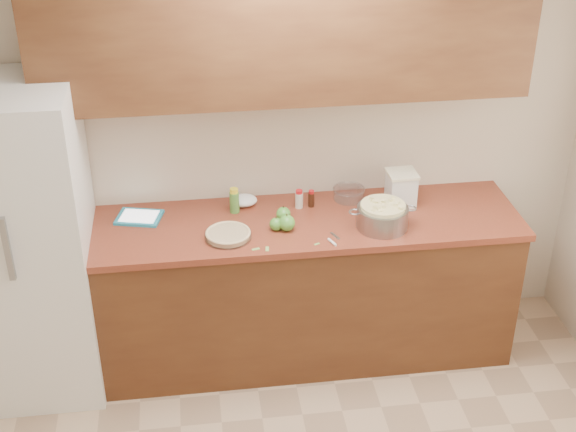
{
  "coord_description": "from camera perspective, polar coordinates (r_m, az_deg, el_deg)",
  "views": [
    {
      "loc": [
        -0.53,
        -2.39,
        3.17
      ],
      "look_at": [
        -0.01,
        1.43,
        0.98
      ],
      "focal_mm": 50.0,
      "sensor_mm": 36.0,
      "label": 1
    }
  ],
  "objects": [
    {
      "name": "fridge",
      "position": [
        4.55,
        -18.19,
        -1.98
      ],
      "size": [
        0.7,
        0.7,
        1.8
      ],
      "primitive_type": "cube",
      "color": "silver",
      "rests_on": "ground"
    },
    {
      "name": "apple_center",
      "position": [
        4.49,
        -0.33,
        0.14
      ],
      "size": [
        0.08,
        0.08,
        0.09
      ],
      "color": "#4A9532",
      "rests_on": "counter_run"
    },
    {
      "name": "lemon_bottle",
      "position": [
        4.57,
        -3.84,
        1.08
      ],
      "size": [
        0.06,
        0.06,
        0.15
      ],
      "rotation": [
        0.0,
        0.0,
        -0.1
      ],
      "color": "#4C8C38",
      "rests_on": "counter_run"
    },
    {
      "name": "pie",
      "position": [
        4.35,
        -4.28,
        -1.33
      ],
      "size": [
        0.25,
        0.25,
        0.04
      ],
      "rotation": [
        0.0,
        0.0,
        -0.06
      ],
      "color": "silver",
      "rests_on": "counter_run"
    },
    {
      "name": "apple_left",
      "position": [
        4.4,
        -0.85,
        -0.58
      ],
      "size": [
        0.07,
        0.07,
        0.09
      ],
      "color": "#4A9532",
      "rests_on": "counter_run"
    },
    {
      "name": "peel_a",
      "position": [
        4.25,
        -1.49,
        -2.35
      ],
      "size": [
        0.02,
        0.05,
        0.0
      ],
      "primitive_type": "cube",
      "rotation": [
        0.0,
        0.0,
        1.45
      ],
      "color": "#8CBB5B",
      "rests_on": "counter_run"
    },
    {
      "name": "apple_front",
      "position": [
        4.39,
        -0.08,
        -0.5
      ],
      "size": [
        0.09,
        0.09,
        0.1
      ],
      "color": "#4A9532",
      "rests_on": "counter_run"
    },
    {
      "name": "paper_towel",
      "position": [
        4.66,
        -3.15,
        1.11
      ],
      "size": [
        0.17,
        0.14,
        0.06
      ],
      "primitive_type": "ellipsoid",
      "rotation": [
        0.0,
        0.0,
        0.12
      ],
      "color": "white",
      "rests_on": "counter_run"
    },
    {
      "name": "tablet",
      "position": [
        4.6,
        -10.54,
        -0.09
      ],
      "size": [
        0.28,
        0.24,
        0.02
      ],
      "rotation": [
        0.0,
        0.0,
        -0.25
      ],
      "color": "teal",
      "rests_on": "counter_run"
    },
    {
      "name": "room_shell",
      "position": [
        3.08,
        3.78,
        -7.81
      ],
      "size": [
        3.6,
        3.6,
        3.6
      ],
      "color": "tan",
      "rests_on": "ground"
    },
    {
      "name": "upper_cabinets",
      "position": [
        4.24,
        -0.24,
        12.88
      ],
      "size": [
        2.6,
        0.34,
        0.7
      ],
      "primitive_type": "cube",
      "color": "brown",
      "rests_on": "room_shell"
    },
    {
      "name": "cinnamon_shaker",
      "position": [
        4.62,
        0.79,
        1.21
      ],
      "size": [
        0.05,
        0.05,
        0.11
      ],
      "rotation": [
        0.0,
        0.0,
        0.11
      ],
      "color": "beige",
      "rests_on": "counter_run"
    },
    {
      "name": "counter_run",
      "position": [
        4.75,
        0.04,
        -5.14
      ],
      "size": [
        2.64,
        0.68,
        0.92
      ],
      "color": "#542F17",
      "rests_on": "ground"
    },
    {
      "name": "colander",
      "position": [
        4.45,
        6.73,
        -0.0
      ],
      "size": [
        0.38,
        0.28,
        0.14
      ],
      "rotation": [
        0.0,
        0.0,
        0.39
      ],
      "color": "gray",
      "rests_on": "counter_run"
    },
    {
      "name": "peel_c",
      "position": [
        4.25,
        -2.31,
        -2.37
      ],
      "size": [
        0.04,
        0.03,
        0.0
      ],
      "primitive_type": "cube",
      "rotation": [
        0.0,
        0.0,
        0.25
      ],
      "color": "#8CBB5B",
      "rests_on": "counter_run"
    },
    {
      "name": "vanilla_bottle",
      "position": [
        4.63,
        1.66,
        1.24
      ],
      "size": [
        0.04,
        0.04,
        0.1
      ],
      "rotation": [
        0.0,
        0.0,
        -0.11
      ],
      "color": "black",
      "rests_on": "counter_run"
    },
    {
      "name": "flour_canister",
      "position": [
        4.68,
        8.04,
        1.99
      ],
      "size": [
        0.17,
        0.17,
        0.2
      ],
      "rotation": [
        0.0,
        0.0,
        0.03
      ],
      "color": "silver",
      "rests_on": "counter_run"
    },
    {
      "name": "paring_knife",
      "position": [
        4.31,
        3.2,
        -1.79
      ],
      "size": [
        0.07,
        0.15,
        0.01
      ],
      "rotation": [
        0.0,
        0.0,
        0.38
      ],
      "color": "gray",
      "rests_on": "counter_run"
    },
    {
      "name": "peel_b",
      "position": [
        4.29,
        2.07,
        -2.0
      ],
      "size": [
        0.03,
        0.02,
        0.0
      ],
      "primitive_type": "cube",
      "rotation": [
        0.0,
        0.0,
        0.4
      ],
      "color": "#8CBB5B",
      "rests_on": "counter_run"
    },
    {
      "name": "mixing_bowl",
      "position": [
        4.73,
        4.35,
        1.65
      ],
      "size": [
        0.19,
        0.19,
        0.07
      ],
      "rotation": [
        0.0,
        0.0,
        0.42
      ],
      "color": "silver",
      "rests_on": "counter_run"
    }
  ]
}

